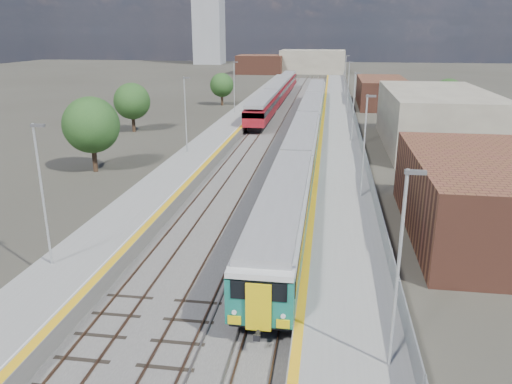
# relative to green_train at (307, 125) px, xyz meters

# --- Properties ---
(ground) EXTENTS (320.00, 320.00, 0.00)m
(ground) POSITION_rel_green_train_xyz_m (-1.50, 5.86, -2.26)
(ground) COLOR #47443A
(ground) RESTS_ON ground
(ballast_bed) EXTENTS (10.50, 155.00, 0.06)m
(ballast_bed) POSITION_rel_green_train_xyz_m (-3.75, 8.36, -2.23)
(ballast_bed) COLOR #565451
(ballast_bed) RESTS_ON ground
(tracks) EXTENTS (8.96, 160.00, 0.17)m
(tracks) POSITION_rel_green_train_xyz_m (-3.15, 10.03, -2.15)
(tracks) COLOR #4C3323
(tracks) RESTS_ON ground
(platform_right) EXTENTS (4.70, 155.00, 8.52)m
(platform_right) POSITION_rel_green_train_xyz_m (3.78, 8.35, -1.73)
(platform_right) COLOR slate
(platform_right) RESTS_ON ground
(platform_left) EXTENTS (4.30, 155.00, 8.52)m
(platform_left) POSITION_rel_green_train_xyz_m (-10.55, 8.35, -1.74)
(platform_left) COLOR slate
(platform_left) RESTS_ON ground
(buildings) EXTENTS (72.00, 185.50, 40.00)m
(buildings) POSITION_rel_green_train_xyz_m (-19.62, 94.45, 8.44)
(buildings) COLOR brown
(buildings) RESTS_ON ground
(green_train) EXTENTS (2.92, 81.13, 3.21)m
(green_train) POSITION_rel_green_train_xyz_m (0.00, 0.00, 0.00)
(green_train) COLOR black
(green_train) RESTS_ON ground
(red_train) EXTENTS (2.90, 58.89, 3.67)m
(red_train) POSITION_rel_green_train_xyz_m (-7.00, 33.08, -0.09)
(red_train) COLOR black
(red_train) RESTS_ON ground
(tree_a) EXTENTS (5.23, 5.23, 7.08)m
(tree_a) POSITION_rel_green_train_xyz_m (-19.31, -15.13, 2.20)
(tree_a) COLOR #382619
(tree_a) RESTS_ON ground
(tree_b) EXTENTS (4.72, 4.72, 6.40)m
(tree_b) POSITION_rel_green_train_xyz_m (-23.09, 4.22, 1.76)
(tree_b) COLOR #382619
(tree_b) RESTS_ON ground
(tree_c) EXTENTS (4.21, 4.21, 5.70)m
(tree_c) POSITION_rel_green_train_xyz_m (-16.67, 30.12, 1.32)
(tree_c) COLOR #382619
(tree_c) RESTS_ON ground
(tree_d) EXTENTS (4.60, 4.60, 6.23)m
(tree_d) POSITION_rel_green_train_xyz_m (19.47, 18.52, 1.66)
(tree_d) COLOR #382619
(tree_d) RESTS_ON ground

